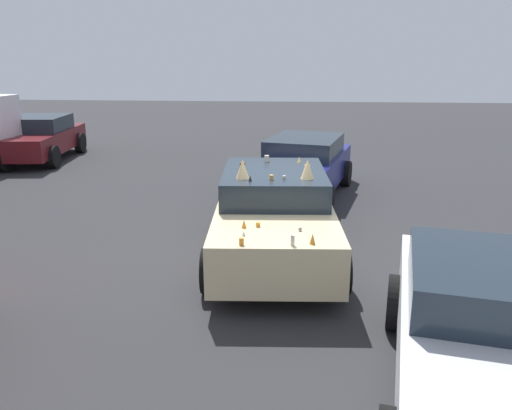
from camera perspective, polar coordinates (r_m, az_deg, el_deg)
The scene contains 5 objects.
ground_plane at distance 8.66m, azimuth 1.99°, elevation -5.77°, with size 60.00×60.00×0.00m, color #2D2D30.
art_car_decorated at distance 8.47m, azimuth 2.03°, elevation -0.97°, with size 4.45×2.29×1.72m.
parked_sedan_behind_right at distance 12.27m, azimuth 5.20°, elevation 4.33°, with size 4.56×2.68×1.38m.
parked_sedan_behind_left at distance 17.96m, azimuth -23.13°, elevation 6.92°, with size 4.26×2.34×1.39m.
parked_sedan_row_back_far at distance 5.46m, azimuth 24.88°, elevation -13.27°, with size 4.41×2.56×1.38m.
Camera 1 is at (-8.01, -0.34, 3.27)m, focal length 35.81 mm.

